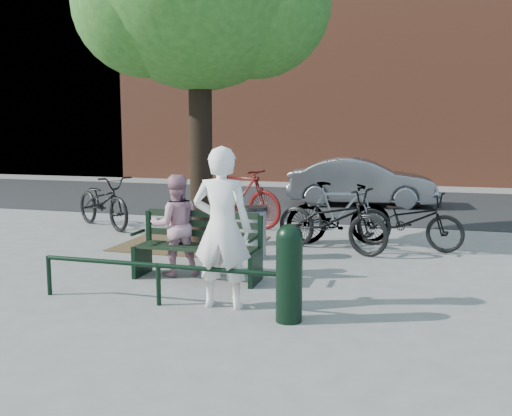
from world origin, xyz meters
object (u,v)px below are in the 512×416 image
(park_bench, at_px, (199,244))
(bollard, at_px, (289,270))
(person_left, at_px, (222,228))
(litter_bin, at_px, (254,232))
(person_right, at_px, (176,225))
(bicycle_c, at_px, (331,219))
(parked_car, at_px, (362,182))

(park_bench, relative_size, bollard, 1.63)
(person_left, xyz_separation_m, litter_bin, (-0.35, 2.50, -0.52))
(park_bench, height_order, person_left, person_left)
(park_bench, xyz_separation_m, person_right, (-0.38, 0.07, 0.24))
(bicycle_c, bearing_deg, person_right, 159.66)
(person_left, height_order, litter_bin, person_left)
(person_left, height_order, parked_car, person_left)
(bollard, xyz_separation_m, litter_bin, (-1.20, 2.76, -0.15))
(park_bench, distance_m, parked_car, 8.16)
(park_bench, xyz_separation_m, parked_car, (1.40, 8.03, 0.15))
(park_bench, relative_size, person_left, 0.93)
(person_right, relative_size, parked_car, 0.37)
(person_right, bearing_deg, bollard, 114.14)
(park_bench, distance_m, person_left, 1.43)
(bollard, relative_size, bicycle_c, 0.51)
(person_left, relative_size, parked_car, 0.49)
(person_right, distance_m, bollard, 2.47)
(bicycle_c, bearing_deg, person_left, -172.06)
(parked_car, bearing_deg, person_right, 161.70)
(litter_bin, bearing_deg, parked_car, 81.44)
(bicycle_c, relative_size, parked_car, 0.54)
(bollard, bearing_deg, bicycle_c, 91.71)
(person_right, distance_m, litter_bin, 1.54)
(person_right, height_order, bicycle_c, person_right)
(person_left, bearing_deg, litter_bin, -85.11)
(bollard, height_order, parked_car, parked_car)
(park_bench, relative_size, litter_bin, 2.08)
(person_right, height_order, bollard, person_right)
(parked_car, bearing_deg, bollard, 175.51)
(bollard, height_order, bicycle_c, bicycle_c)
(bicycle_c, bearing_deg, litter_bin, 148.99)
(person_right, xyz_separation_m, litter_bin, (0.78, 1.30, -0.29))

